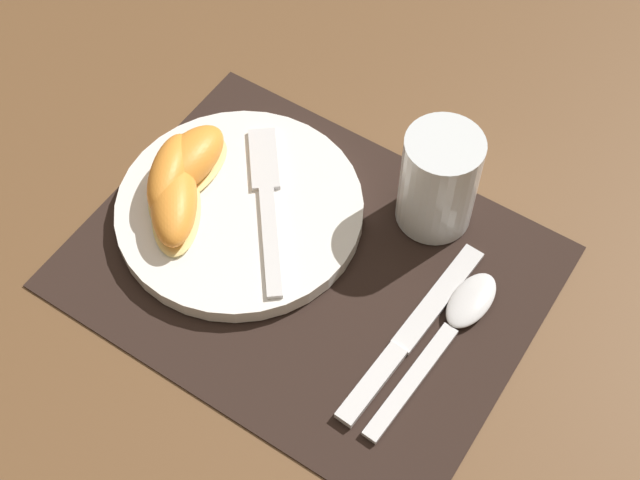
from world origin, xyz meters
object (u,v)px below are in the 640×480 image
at_px(knife, 409,335).
at_px(spoon, 456,321).
at_px(citrus_wedge_2, 174,202).
at_px(citrus_wedge_1, 171,176).
at_px(juice_glass, 438,185).
at_px(citrus_wedge_0, 187,163).
at_px(plate, 240,210).
at_px(fork, 267,196).

bearing_deg(knife, spoon, 50.50).
bearing_deg(citrus_wedge_2, spoon, 9.64).
bearing_deg(citrus_wedge_1, citrus_wedge_2, -46.33).
height_order(knife, citrus_wedge_2, citrus_wedge_2).
relative_size(juice_glass, knife, 0.50).
height_order(citrus_wedge_1, citrus_wedge_2, citrus_wedge_1).
bearing_deg(citrus_wedge_0, juice_glass, 24.09).
bearing_deg(citrus_wedge_2, plate, 40.77).
distance_m(knife, citrus_wedge_0, 0.26).
xyz_separation_m(fork, citrus_wedge_0, (-0.08, -0.02, 0.01)).
height_order(citrus_wedge_0, citrus_wedge_2, citrus_wedge_0).
bearing_deg(knife, juice_glass, 110.24).
relative_size(juice_glass, citrus_wedge_2, 0.93).
height_order(juice_glass, citrus_wedge_0, juice_glass).
bearing_deg(spoon, fork, 176.34).
xyz_separation_m(juice_glass, citrus_wedge_0, (-0.21, -0.09, -0.01)).
xyz_separation_m(knife, citrus_wedge_0, (-0.26, 0.03, 0.03)).
relative_size(knife, citrus_wedge_0, 2.09).
bearing_deg(plate, citrus_wedge_0, 176.25).
xyz_separation_m(juice_glass, fork, (-0.13, -0.08, -0.03)).
distance_m(plate, citrus_wedge_1, 0.07).
height_order(fork, citrus_wedge_0, citrus_wedge_0).
bearing_deg(spoon, juice_glass, 128.65).
xyz_separation_m(knife, fork, (-0.18, 0.05, 0.02)).
relative_size(spoon, citrus_wedge_0, 1.92).
height_order(juice_glass, spoon, juice_glass).
distance_m(fork, citrus_wedge_1, 0.09).
distance_m(knife, citrus_wedge_1, 0.26).
bearing_deg(fork, citrus_wedge_1, -154.71).
bearing_deg(plate, juice_glass, 33.25).
bearing_deg(plate, citrus_wedge_2, -139.23).
height_order(knife, citrus_wedge_0, citrus_wedge_0).
xyz_separation_m(plate, spoon, (0.22, 0.01, -0.00)).
xyz_separation_m(spoon, fork, (-0.21, 0.01, 0.01)).
xyz_separation_m(citrus_wedge_0, citrus_wedge_2, (0.02, -0.04, -0.00)).
bearing_deg(knife, citrus_wedge_0, 173.56).
bearing_deg(citrus_wedge_0, fork, 12.30).
xyz_separation_m(fork, citrus_wedge_1, (-0.08, -0.04, 0.01)).
bearing_deg(spoon, plate, -178.00).
height_order(spoon, citrus_wedge_2, citrus_wedge_2).
bearing_deg(spoon, citrus_wedge_2, -170.36).
bearing_deg(citrus_wedge_0, knife, -6.44).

